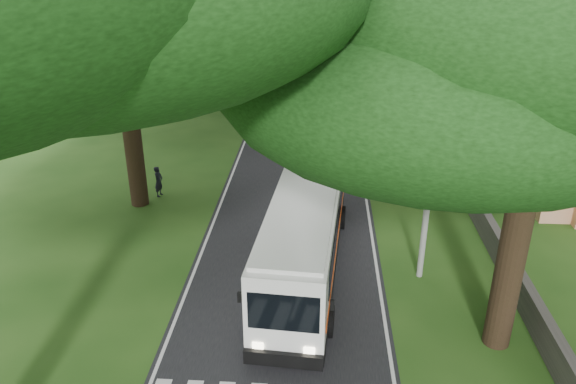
% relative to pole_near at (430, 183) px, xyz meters
% --- Properties ---
extents(ground, '(140.00, 140.00, 0.00)m').
position_rel_pole_near_xyz_m(ground, '(-5.50, -6.00, -4.18)').
color(ground, '#1F4413').
rests_on(ground, ground).
extents(road, '(8.00, 120.00, 0.04)m').
position_rel_pole_near_xyz_m(road, '(-5.50, 19.00, -4.17)').
color(road, black).
rests_on(road, ground).
extents(property_wall, '(0.35, 50.00, 1.20)m').
position_rel_pole_near_xyz_m(property_wall, '(3.50, 18.00, -3.58)').
color(property_wall, '#383533').
rests_on(property_wall, ground).
extents(pole_near, '(1.60, 0.24, 8.00)m').
position_rel_pole_near_xyz_m(pole_near, '(0.00, 0.00, 0.00)').
color(pole_near, gray).
rests_on(pole_near, ground).
extents(pole_mid, '(1.60, 0.24, 8.00)m').
position_rel_pole_near_xyz_m(pole_mid, '(0.00, 20.00, 0.00)').
color(pole_mid, gray).
rests_on(pole_mid, ground).
extents(pole_far, '(1.60, 0.24, 8.00)m').
position_rel_pole_near_xyz_m(pole_far, '(0.00, 40.00, 0.00)').
color(pole_far, gray).
rests_on(pole_far, ground).
extents(tree_r_near, '(16.04, 16.04, 14.11)m').
position_rel_pole_near_xyz_m(tree_r_near, '(2.00, -4.00, 6.46)').
color(tree_r_near, black).
rests_on(tree_r_near, ground).
extents(coach_bus, '(3.62, 12.43, 3.61)m').
position_rel_pole_near_xyz_m(coach_bus, '(-4.70, 0.26, -2.23)').
color(coach_bus, white).
rests_on(coach_bus, ground).
extents(distant_car_a, '(1.98, 3.64, 1.18)m').
position_rel_pole_near_xyz_m(distant_car_a, '(-6.30, 36.09, -3.56)').
color(distant_car_a, '#B1B1B6').
rests_on(distant_car_a, road).
extents(distant_car_b, '(2.80, 4.75, 1.48)m').
position_rel_pole_near_xyz_m(distant_car_b, '(-8.50, 47.74, -3.41)').
color(distant_car_b, navy).
rests_on(distant_car_b, road).
extents(distant_car_c, '(2.56, 4.68, 1.29)m').
position_rel_pole_near_xyz_m(distant_car_c, '(-4.70, 52.21, -3.51)').
color(distant_car_c, maroon).
rests_on(distant_car_c, road).
extents(pedestrian, '(0.51, 0.67, 1.67)m').
position_rel_pole_near_xyz_m(pedestrian, '(-12.74, 7.03, -3.35)').
color(pedestrian, black).
rests_on(pedestrian, ground).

